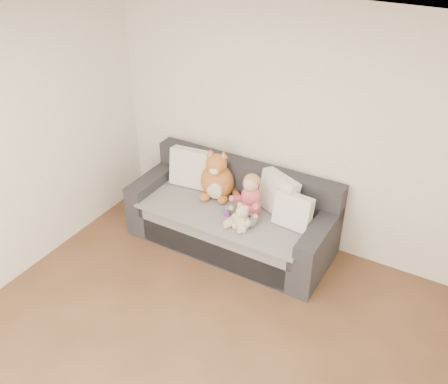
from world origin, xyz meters
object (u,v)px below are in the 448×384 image
at_px(plush_cat, 217,179).
at_px(teddy_bear, 242,219).
at_px(sippy_cup, 227,210).
at_px(sofa, 233,218).
at_px(toddler, 249,200).

height_order(plush_cat, teddy_bear, plush_cat).
relative_size(plush_cat, sippy_cup, 4.83).
height_order(sofa, teddy_bear, sofa).
xyz_separation_m(sofa, toddler, (0.24, -0.09, 0.36)).
bearing_deg(sippy_cup, sofa, 101.11).
height_order(sofa, plush_cat, plush_cat).
relative_size(plush_cat, teddy_bear, 2.00).
bearing_deg(sofa, teddy_bear, -48.14).
bearing_deg(teddy_bear, toddler, 113.57).
relative_size(toddler, sippy_cup, 4.03).
height_order(toddler, plush_cat, plush_cat).
bearing_deg(toddler, sippy_cup, -151.05).
relative_size(toddler, teddy_bear, 1.67).
bearing_deg(teddy_bear, sippy_cup, 166.13).
relative_size(teddy_bear, sippy_cup, 2.41).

